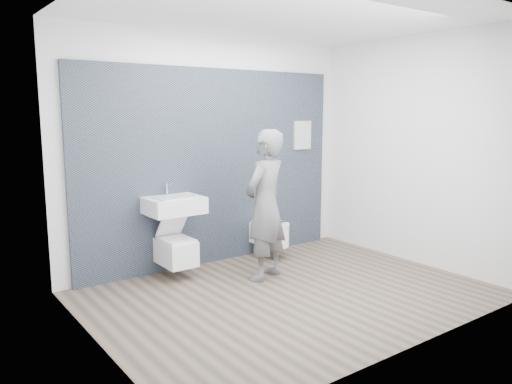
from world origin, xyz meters
TOP-DOWN VIEW (x-y plane):
  - ground at (0.00, 0.00)m, footprint 4.00×4.00m
  - room_shell at (0.00, 0.00)m, footprint 4.00×4.00m
  - tile_wall at (0.00, 1.47)m, footprint 3.60×0.06m
  - washbasin at (-0.70, 1.21)m, footprint 0.62×0.47m
  - toilet_square at (-0.70, 1.20)m, footprint 0.34×0.49m
  - toilet_rounded at (0.66, 1.16)m, footprint 0.33×0.55m
  - info_placard at (1.40, 1.43)m, footprint 0.29×0.03m
  - visitor at (0.10, 0.56)m, footprint 0.72×0.60m

SIDE VIEW (x-z plane):
  - ground at x=0.00m, z-range 0.00..0.00m
  - tile_wall at x=0.00m, z-range -1.20..1.20m
  - info_placard at x=1.40m, z-range -0.20..0.20m
  - toilet_square at x=-0.70m, z-range 0.02..0.61m
  - toilet_rounded at x=0.66m, z-range 0.17..0.47m
  - washbasin at x=-0.70m, z-range 0.61..1.07m
  - visitor at x=0.10m, z-range 0.00..1.69m
  - room_shell at x=0.00m, z-range -0.26..3.74m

